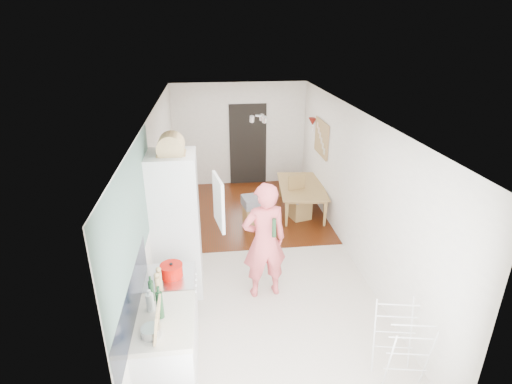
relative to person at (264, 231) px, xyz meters
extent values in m
cube|color=beige|center=(0.03, 1.04, -1.05)|extent=(3.20, 7.00, 0.01)
cube|color=#4E1906|center=(0.03, 2.89, -1.04)|extent=(3.20, 3.30, 0.01)
cube|color=slate|center=(-1.56, -0.96, 0.80)|extent=(0.02, 3.00, 1.30)
cube|color=black|center=(-1.55, -1.51, 0.10)|extent=(0.02, 1.90, 0.50)
cube|color=black|center=(0.23, 4.52, -0.05)|extent=(0.90, 0.04, 2.00)
cube|color=silver|center=(-1.27, -1.51, -0.62)|extent=(0.60, 0.90, 0.86)
cube|color=beige|center=(-1.27, -1.51, -0.16)|extent=(0.62, 0.92, 0.06)
cube|color=silver|center=(-1.27, -0.76, -0.61)|extent=(0.60, 0.60, 0.88)
cube|color=silver|center=(-1.27, -0.76, -0.15)|extent=(0.60, 0.60, 0.04)
cube|color=silver|center=(-1.24, 0.26, 0.03)|extent=(0.66, 0.66, 2.15)
cube|color=silver|center=(-0.63, -0.04, 0.50)|extent=(0.14, 0.56, 0.70)
cube|color=white|center=(-0.93, 0.26, 0.50)|extent=(0.02, 0.52, 0.66)
cube|color=tan|center=(1.61, 2.94, 0.50)|extent=(0.03, 0.90, 0.70)
cube|color=olive|center=(1.60, 2.94, 0.50)|extent=(0.00, 0.94, 0.74)
cone|color=maroon|center=(1.57, 3.59, 0.70)|extent=(0.18, 0.18, 0.16)
imported|color=#DB565C|center=(0.00, 0.00, 0.00)|extent=(0.83, 0.60, 2.09)
imported|color=olive|center=(1.22, 2.75, -0.80)|extent=(0.92, 1.48, 0.50)
cube|color=gray|center=(0.10, 2.12, -0.50)|extent=(0.49, 0.49, 0.19)
cylinder|color=red|center=(-1.23, -0.76, -0.05)|extent=(0.30, 0.30, 0.16)
cylinder|color=silver|center=(-1.36, -1.75, -0.08)|extent=(0.22, 0.22, 0.10)
cylinder|color=#1C3F22|center=(0.10, -0.18, 0.14)|extent=(0.06, 0.06, 0.27)
cylinder|color=#1C3F22|center=(-1.29, -1.48, 0.02)|extent=(0.08, 0.08, 0.30)
cylinder|color=#1C3F22|center=(-1.41, -1.20, 0.00)|extent=(0.06, 0.06, 0.25)
cylinder|color=silver|center=(-1.41, -1.36, -0.02)|extent=(0.08, 0.08, 0.20)
cylinder|color=tan|center=(-1.37, -1.06, -0.03)|extent=(0.06, 0.06, 0.20)
cylinder|color=tan|center=(-1.35, -0.98, -0.02)|extent=(0.08, 0.08, 0.22)
camera|label=1|loc=(-0.72, -4.89, 2.68)|focal=28.00mm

